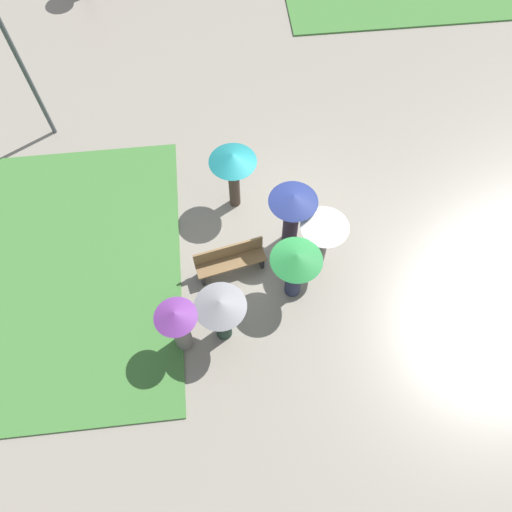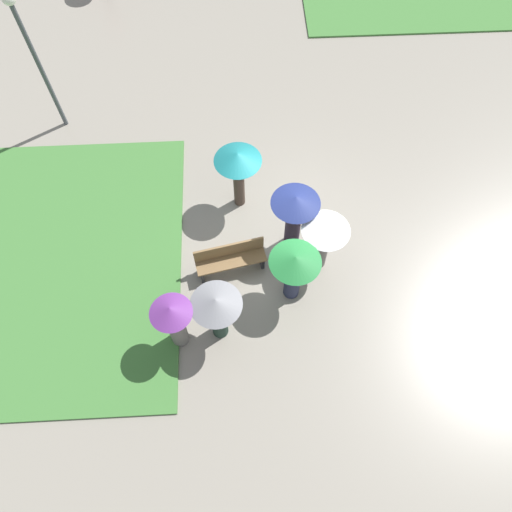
# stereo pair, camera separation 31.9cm
# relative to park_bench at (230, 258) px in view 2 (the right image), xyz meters

# --- Properties ---
(ground_plane) EXTENTS (90.00, 90.00, 0.00)m
(ground_plane) POSITION_rel_park_bench_xyz_m (1.39, 1.07, -0.47)
(ground_plane) COLOR gray
(lawn_patch_near) EXTENTS (8.88, 7.65, 0.06)m
(lawn_patch_near) POSITION_rel_park_bench_xyz_m (-5.69, 0.31, -0.44)
(lawn_patch_near) COLOR #427A38
(lawn_patch_near) RESTS_ON ground_plane
(park_bench) EXTENTS (1.75, 0.76, 0.90)m
(park_bench) POSITION_rel_park_bench_xyz_m (0.00, 0.00, 0.00)
(park_bench) COLOR brown
(park_bench) RESTS_ON ground_plane
(lamp_post) EXTENTS (0.32, 0.32, 4.11)m
(lamp_post) POSITION_rel_park_bench_xyz_m (-4.74, 5.04, 2.20)
(lamp_post) COLOR #474C51
(lamp_post) RESTS_ON ground_plane
(crowd_person_teal) EXTENTS (1.16, 1.16, 1.95)m
(crowd_person_teal) POSITION_rel_park_bench_xyz_m (0.29, 1.97, 1.08)
(crowd_person_teal) COLOR #47382D
(crowd_person_teal) RESTS_ON ground_plane
(crowd_person_green) EXTENTS (1.16, 1.16, 1.74)m
(crowd_person_green) POSITION_rel_park_bench_xyz_m (1.43, -0.76, 0.78)
(crowd_person_green) COLOR #282D47
(crowd_person_green) RESTS_ON ground_plane
(crowd_person_navy) EXTENTS (1.15, 1.15, 1.94)m
(crowd_person_navy) POSITION_rel_park_bench_xyz_m (1.55, 0.65, 0.91)
(crowd_person_navy) COLOR #2D2333
(crowd_person_navy) RESTS_ON ground_plane
(crowd_person_white) EXTENTS (1.12, 1.12, 1.79)m
(crowd_person_white) POSITION_rel_park_bench_xyz_m (2.18, 0.01, 0.92)
(crowd_person_white) COLOR slate
(crowd_person_white) RESTS_ON ground_plane
(crowd_person_grey) EXTENTS (1.11, 1.11, 1.79)m
(crowd_person_grey) POSITION_rel_park_bench_xyz_m (-0.29, -1.67, 0.83)
(crowd_person_grey) COLOR #1E3328
(crowd_person_grey) RESTS_ON ground_plane
(crowd_person_purple) EXTENTS (0.90, 0.90, 1.81)m
(crowd_person_purple) POSITION_rel_park_bench_xyz_m (-1.20, -1.82, 0.69)
(crowd_person_purple) COLOR slate
(crowd_person_purple) RESTS_ON ground_plane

